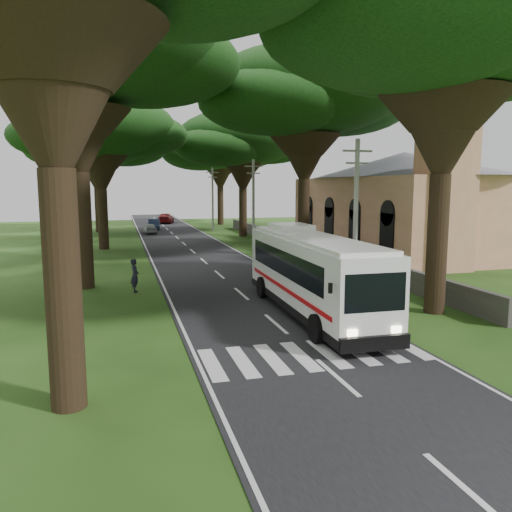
% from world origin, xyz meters
% --- Properties ---
extents(ground, '(140.00, 140.00, 0.00)m').
position_xyz_m(ground, '(0.00, 0.00, 0.00)').
color(ground, '#204112').
rests_on(ground, ground).
extents(road, '(8.00, 120.00, 0.04)m').
position_xyz_m(road, '(0.00, 25.00, 0.01)').
color(road, black).
rests_on(road, ground).
extents(crosswalk, '(8.00, 3.00, 0.01)m').
position_xyz_m(crosswalk, '(0.00, -2.00, 0.00)').
color(crosswalk, silver).
rests_on(crosswalk, ground).
extents(property_wall, '(0.35, 50.00, 1.20)m').
position_xyz_m(property_wall, '(9.00, 24.00, 0.60)').
color(property_wall, '#383533').
rests_on(property_wall, ground).
extents(church, '(14.00, 24.00, 11.60)m').
position_xyz_m(church, '(17.86, 21.55, 4.91)').
color(church, tan).
rests_on(church, ground).
extents(pole_near, '(1.60, 0.24, 8.00)m').
position_xyz_m(pole_near, '(5.50, 6.00, 4.18)').
color(pole_near, gray).
rests_on(pole_near, ground).
extents(pole_mid, '(1.60, 0.24, 8.00)m').
position_xyz_m(pole_mid, '(5.50, 26.00, 4.18)').
color(pole_mid, gray).
rests_on(pole_mid, ground).
extents(pole_far, '(1.60, 0.24, 8.00)m').
position_xyz_m(pole_far, '(5.50, 46.00, 4.18)').
color(pole_far, gray).
rests_on(pole_far, ground).
extents(tree_l_mida, '(15.35, 15.35, 16.49)m').
position_xyz_m(tree_l_mida, '(-8.00, 12.00, 13.11)').
color(tree_l_mida, black).
rests_on(tree_l_mida, ground).
extents(tree_l_midb, '(13.29, 13.29, 13.74)m').
position_xyz_m(tree_l_midb, '(-7.50, 30.00, 10.77)').
color(tree_l_midb, black).
rests_on(tree_l_midb, ground).
extents(tree_l_far, '(14.63, 14.63, 14.11)m').
position_xyz_m(tree_l_far, '(-8.50, 48.00, 10.91)').
color(tree_l_far, black).
rests_on(tree_l_far, ground).
extents(tree_r_near, '(15.75, 15.75, 16.08)m').
position_xyz_m(tree_r_near, '(7.50, 2.00, 12.63)').
color(tree_r_near, black).
rests_on(tree_r_near, ground).
extents(tree_r_mida, '(15.58, 15.58, 16.06)m').
position_xyz_m(tree_r_mida, '(8.00, 20.00, 12.65)').
color(tree_r_mida, black).
rests_on(tree_r_mida, ground).
extents(tree_r_midb, '(14.44, 14.44, 14.10)m').
position_xyz_m(tree_r_midb, '(7.50, 38.00, 10.92)').
color(tree_r_midb, black).
rests_on(tree_r_midb, ground).
extents(tree_r_far, '(15.77, 15.77, 14.67)m').
position_xyz_m(tree_r_far, '(8.50, 56.00, 11.24)').
color(tree_r_far, black).
rests_on(tree_r_far, ground).
extents(coach_bus, '(3.01, 11.96, 3.51)m').
position_xyz_m(coach_bus, '(2.00, 3.20, 1.89)').
color(coach_bus, white).
rests_on(coach_bus, ground).
extents(distant_car_a, '(1.65, 3.69, 1.23)m').
position_xyz_m(distant_car_a, '(-2.60, 43.83, 0.65)').
color(distant_car_a, '#9C9DA0').
rests_on(distant_car_a, road).
extents(distant_car_b, '(1.78, 4.22, 1.35)m').
position_xyz_m(distant_car_b, '(-1.70, 49.46, 0.71)').
color(distant_car_b, navy).
rests_on(distant_car_b, road).
extents(distant_car_c, '(3.17, 5.51, 1.50)m').
position_xyz_m(distant_car_c, '(0.80, 60.57, 0.78)').
color(distant_car_c, maroon).
rests_on(distant_car_c, road).
extents(pedestrian, '(0.44, 0.67, 1.82)m').
position_xyz_m(pedestrian, '(-5.38, 10.01, 0.91)').
color(pedestrian, black).
rests_on(pedestrian, ground).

